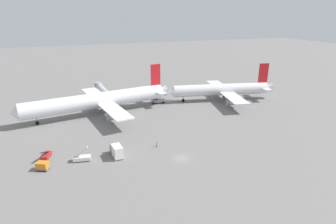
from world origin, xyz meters
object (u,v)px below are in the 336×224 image
at_px(airliner_at_gate_left, 98,101).
at_px(gse_belt_loader_portside, 46,155).
at_px(pushback_tug, 158,100).
at_px(ground_crew_wing_walker_right, 157,144).
at_px(airliner_being_pushed, 222,90).
at_px(gse_container_dolly_flat, 43,166).
at_px(gse_stair_truck_yellow, 82,157).
at_px(jet_bridge, 102,90).
at_px(gse_catering_truck_tall, 117,151).

distance_m(airliner_at_gate_left, gse_belt_loader_portside, 36.28).
height_order(pushback_tug, gse_belt_loader_portside, gse_belt_loader_portside).
bearing_deg(ground_crew_wing_walker_right, pushback_tug, 71.20).
height_order(airliner_being_pushed, gse_container_dolly_flat, airliner_being_pushed).
height_order(gse_stair_truck_yellow, gse_container_dolly_flat, gse_stair_truck_yellow).
bearing_deg(airliner_at_gate_left, pushback_tug, 12.20).
bearing_deg(gse_stair_truck_yellow, gse_container_dolly_flat, -172.44).
bearing_deg(jet_bridge, airliner_being_pushed, -24.50).
bearing_deg(gse_belt_loader_portside, gse_catering_truck_tall, -17.64).
distance_m(pushback_tug, gse_container_dolly_flat, 62.30).
height_order(gse_stair_truck_yellow, ground_crew_wing_walker_right, gse_stair_truck_yellow).
xyz_separation_m(airliner_at_gate_left, gse_catering_truck_tall, (-0.01, -36.75, -3.83)).
height_order(airliner_at_gate_left, pushback_tug, airliner_at_gate_left).
distance_m(pushback_tug, gse_catering_truck_tall, 49.84).
bearing_deg(gse_container_dolly_flat, gse_belt_loader_portside, 84.63).
bearing_deg(airliner_at_gate_left, gse_stair_truck_yellow, -104.55).
xyz_separation_m(gse_catering_truck_tall, ground_crew_wing_walker_right, (12.26, 1.53, -0.89)).
xyz_separation_m(airliner_at_gate_left, gse_container_dolly_flat, (-19.00, -37.26, -4.41)).
height_order(airliner_being_pushed, gse_belt_loader_portside, airliner_being_pushed).
bearing_deg(airliner_being_pushed, gse_stair_truck_yellow, -150.91).
relative_size(gse_stair_truck_yellow, jet_bridge, 0.24).
height_order(gse_stair_truck_yellow, jet_bridge, jet_bridge).
distance_m(gse_container_dolly_flat, ground_crew_wing_walker_right, 31.31).
bearing_deg(airliner_being_pushed, airliner_at_gate_left, 179.66).
height_order(airliner_being_pushed, gse_stair_truck_yellow, airliner_being_pushed).
xyz_separation_m(gse_belt_loader_portside, gse_container_dolly_flat, (-0.60, -6.35, 0.35)).
bearing_deg(airliner_being_pushed, jet_bridge, 155.50).
xyz_separation_m(airliner_being_pushed, ground_crew_wing_walker_right, (-42.48, -34.89, -4.01)).
bearing_deg(airliner_at_gate_left, ground_crew_wing_walker_right, -70.83).
distance_m(airliner_at_gate_left, pushback_tug, 27.12).
relative_size(pushback_tug, gse_stair_truck_yellow, 1.93).
xyz_separation_m(gse_belt_loader_portside, gse_stair_truck_yellow, (9.06, -5.07, 0.20)).
relative_size(pushback_tug, ground_crew_wing_walker_right, 5.61).
height_order(airliner_being_pushed, gse_catering_truck_tall, airliner_being_pushed).
relative_size(gse_catering_truck_tall, gse_container_dolly_flat, 1.56).
xyz_separation_m(airliner_being_pushed, gse_stair_truck_yellow, (-64.06, -35.65, -3.85)).
xyz_separation_m(airliner_being_pushed, gse_catering_truck_tall, (-54.74, -36.43, -3.12)).
relative_size(gse_container_dolly_flat, ground_crew_wing_walker_right, 2.31).
bearing_deg(gse_container_dolly_flat, pushback_tug, 43.54).
bearing_deg(pushback_tug, gse_catering_truck_tall, -121.68).
bearing_deg(gse_catering_truck_tall, gse_belt_loader_portside, 162.36).
bearing_deg(airliner_at_gate_left, airliner_being_pushed, -0.34).
bearing_deg(jet_bridge, gse_catering_truck_tall, -94.39).
relative_size(gse_stair_truck_yellow, ground_crew_wing_walker_right, 2.91).
relative_size(airliner_being_pushed, gse_catering_truck_tall, 8.00).
xyz_separation_m(airliner_being_pushed, pushback_tug, (-28.56, 5.99, -3.67)).
xyz_separation_m(gse_belt_loader_portside, jet_bridge, (22.94, 53.45, 3.08)).
relative_size(pushback_tug, jet_bridge, 0.45).
bearing_deg(airliner_being_pushed, pushback_tug, 168.16).
distance_m(ground_crew_wing_walker_right, jet_bridge, 58.35).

